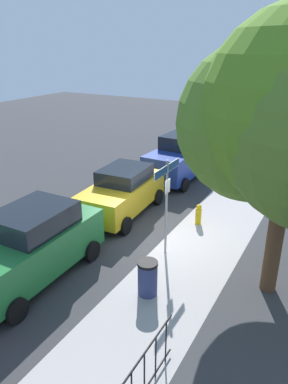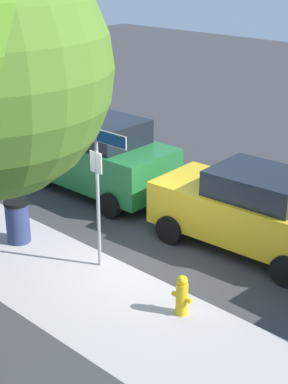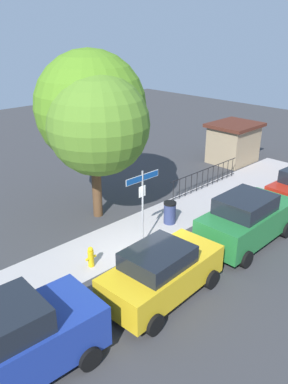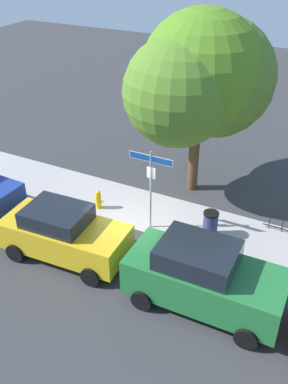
% 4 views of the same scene
% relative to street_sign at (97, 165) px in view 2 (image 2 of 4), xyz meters
% --- Properties ---
extents(ground_plane, '(60.00, 60.00, 0.00)m').
position_rel_street_sign_xyz_m(ground_plane, '(-0.55, -0.40, -2.20)').
color(ground_plane, '#38383A').
extents(sidewalk_strip, '(24.00, 2.60, 0.00)m').
position_rel_street_sign_xyz_m(sidewalk_strip, '(1.45, 0.90, -2.20)').
color(sidewalk_strip, '#AEA6A5').
rests_on(sidewalk_strip, ground_plane).
extents(street_sign, '(1.62, 0.07, 3.07)m').
position_rel_street_sign_xyz_m(street_sign, '(0.00, 0.00, 0.00)').
color(street_sign, '#9EA0A5').
rests_on(street_sign, ground_plane).
extents(car_yellow, '(4.24, 2.19, 1.82)m').
position_rel_street_sign_xyz_m(car_yellow, '(-1.79, -2.72, -1.29)').
color(car_yellow, gold).
rests_on(car_yellow, ground_plane).
extents(car_green, '(4.49, 2.16, 2.05)m').
position_rel_street_sign_xyz_m(car_green, '(3.00, -2.70, -1.18)').
color(car_green, '#237235').
rests_on(car_green, ground_plane).
extents(fire_hydrant, '(0.42, 0.22, 0.78)m').
position_rel_street_sign_xyz_m(fire_hydrant, '(-2.35, 0.20, -1.82)').
color(fire_hydrant, yellow).
rests_on(fire_hydrant, ground_plane).
extents(trash_bin, '(0.55, 0.55, 0.98)m').
position_rel_street_sign_xyz_m(trash_bin, '(2.11, 0.50, -1.71)').
color(trash_bin, navy).
rests_on(trash_bin, ground_plane).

